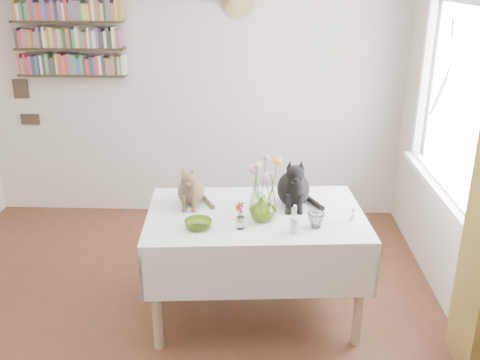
{
  "coord_description": "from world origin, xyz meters",
  "views": [
    {
      "loc": [
        0.66,
        -2.77,
        2.27
      ],
      "look_at": [
        0.53,
        0.4,
        1.05
      ],
      "focal_mm": 40.0,
      "sensor_mm": 36.0,
      "label": 1
    }
  ],
  "objects_px": {
    "dining_table": "(255,238)",
    "bookshelf_unit": "(68,26)",
    "tabby_cat": "(191,184)",
    "black_cat": "(294,180)",
    "flower_vase": "(263,208)"
  },
  "relations": [
    {
      "from": "dining_table",
      "to": "tabby_cat",
      "type": "relative_size",
      "value": 4.99
    },
    {
      "from": "flower_vase",
      "to": "black_cat",
      "type": "bearing_deg",
      "value": 51.29
    },
    {
      "from": "bookshelf_unit",
      "to": "dining_table",
      "type": "bearing_deg",
      "value": -43.78
    },
    {
      "from": "black_cat",
      "to": "dining_table",
      "type": "bearing_deg",
      "value": -150.34
    },
    {
      "from": "dining_table",
      "to": "bookshelf_unit",
      "type": "bearing_deg",
      "value": 136.22
    },
    {
      "from": "dining_table",
      "to": "black_cat",
      "type": "distance_m",
      "value": 0.48
    },
    {
      "from": "black_cat",
      "to": "flower_vase",
      "type": "relative_size",
      "value": 2.13
    },
    {
      "from": "flower_vase",
      "to": "bookshelf_unit",
      "type": "bearing_deg",
      "value": 135.09
    },
    {
      "from": "dining_table",
      "to": "tabby_cat",
      "type": "distance_m",
      "value": 0.58
    },
    {
      "from": "tabby_cat",
      "to": "bookshelf_unit",
      "type": "relative_size",
      "value": 0.3
    },
    {
      "from": "tabby_cat",
      "to": "bookshelf_unit",
      "type": "bearing_deg",
      "value": 130.0
    },
    {
      "from": "tabby_cat",
      "to": "black_cat",
      "type": "distance_m",
      "value": 0.71
    },
    {
      "from": "black_cat",
      "to": "bookshelf_unit",
      "type": "height_order",
      "value": "bookshelf_unit"
    },
    {
      "from": "dining_table",
      "to": "tabby_cat",
      "type": "xyz_separation_m",
      "value": [
        -0.45,
        0.13,
        0.34
      ]
    },
    {
      "from": "dining_table",
      "to": "flower_vase",
      "type": "bearing_deg",
      "value": -67.37
    }
  ]
}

